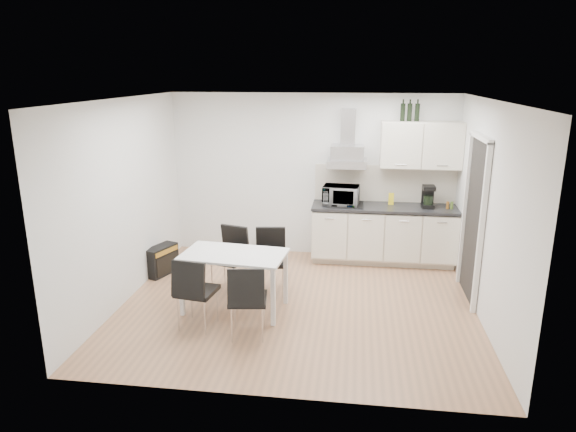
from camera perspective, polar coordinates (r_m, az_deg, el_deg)
name	(u,v)px	position (r m, az deg, el deg)	size (l,w,h in m)	color
ground	(298,304)	(6.77, 1.07, -9.74)	(4.50, 4.50, 0.00)	#AA7854
wall_back	(312,176)	(8.26, 2.71, 4.48)	(4.50, 0.10, 2.60)	silver
wall_front	(272,266)	(4.43, -1.81, -5.58)	(4.50, 0.10, 2.60)	silver
wall_left	(125,201)	(6.93, -17.69, 1.55)	(0.10, 4.00, 2.60)	silver
wall_right	(488,214)	(6.47, 21.33, 0.23)	(0.10, 4.00, 2.60)	silver
ceiling	(299,99)	(6.12, 1.20, 12.83)	(4.50, 4.50, 0.00)	white
doorway	(472,221)	(7.04, 19.82, -0.53)	(0.08, 1.04, 2.10)	white
kitchenette	(386,211)	(8.09, 10.86, 0.56)	(2.22, 0.64, 2.52)	beige
dining_table	(234,260)	(6.41, -6.00, -4.93)	(1.33, 0.85, 0.75)	white
chair_far_left	(229,260)	(7.05, -6.62, -4.88)	(0.44, 0.50, 0.88)	black
chair_far_right	(270,262)	(6.93, -1.97, -5.15)	(0.44, 0.50, 0.88)	black
chair_near_left	(197,292)	(6.13, -10.07, -8.30)	(0.44, 0.50, 0.88)	black
chair_near_right	(248,300)	(5.85, -4.48, -9.27)	(0.44, 0.50, 0.88)	black
guitar_amp	(162,260)	(7.86, -13.87, -4.78)	(0.40, 0.57, 0.44)	black
floor_speaker	(264,243)	(8.56, -2.65, -3.04)	(0.19, 0.17, 0.31)	black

